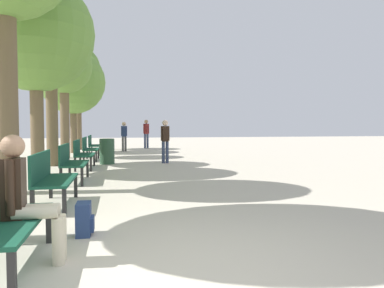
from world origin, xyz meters
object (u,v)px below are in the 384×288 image
(tree_row_5, at_px, (73,82))
(backpack, at_px, (84,219))
(person_seated, at_px, (27,195))
(pedestrian_near, at_px, (146,132))
(trash_bin, at_px, (107,151))
(bench_row_3, at_px, (82,152))
(bench_row_1, at_px, (50,175))
(tree_row_4, at_px, (64,68))
(tree_row_2, at_px, (35,34))
(pedestrian_mid, at_px, (124,134))
(pedestrian_far, at_px, (165,138))
(bench_row_4, at_px, (89,147))
(bench_row_2, at_px, (71,160))
(tree_row_6, at_px, (78,69))
(bench_row_5, at_px, (93,144))
(tree_row_3, at_px, (51,47))

(tree_row_5, bearing_deg, backpack, -83.23)
(person_seated, bearing_deg, backpack, 63.20)
(pedestrian_near, bearing_deg, trash_bin, -102.89)
(bench_row_3, xyz_separation_m, trash_bin, (0.75, 1.36, -0.08))
(bench_row_1, xyz_separation_m, pedestrian_near, (2.82, 16.11, 0.46))
(bench_row_3, relative_size, tree_row_4, 0.33)
(bench_row_3, xyz_separation_m, tree_row_2, (-1.05, -1.34, 3.34))
(person_seated, bearing_deg, pedestrian_mid, 85.76)
(bench_row_3, distance_m, trash_bin, 1.55)
(bench_row_3, bearing_deg, bench_row_1, -90.00)
(tree_row_2, distance_m, pedestrian_near, 12.71)
(tree_row_5, distance_m, pedestrian_mid, 3.69)
(tree_row_2, distance_m, pedestrian_far, 5.54)
(bench_row_4, relative_size, pedestrian_mid, 1.04)
(bench_row_2, xyz_separation_m, pedestrian_far, (2.83, 4.11, 0.37))
(tree_row_6, bearing_deg, bench_row_3, -83.95)
(trash_bin, bearing_deg, pedestrian_far, -2.45)
(tree_row_6, bearing_deg, tree_row_5, -90.00)
(bench_row_5, bearing_deg, trash_bin, -80.20)
(tree_row_3, distance_m, pedestrian_near, 10.56)
(tree_row_2, xyz_separation_m, tree_row_4, (0.00, 5.52, -0.07))
(tree_row_2, bearing_deg, backpack, -74.09)
(person_seated, height_order, backpack, person_seated)
(tree_row_4, bearing_deg, person_seated, -84.12)
(tree_row_3, height_order, tree_row_6, tree_row_6)
(bench_row_1, bearing_deg, tree_row_6, 93.85)
(bench_row_2, height_order, tree_row_5, tree_row_5)
(tree_row_4, xyz_separation_m, tree_row_5, (0.00, 3.11, -0.26))
(pedestrian_far, bearing_deg, bench_row_4, 150.88)
(bench_row_4, distance_m, pedestrian_mid, 5.30)
(bench_row_2, distance_m, pedestrian_mid, 10.87)
(bench_row_4, bearing_deg, tree_row_5, 103.28)
(tree_row_4, bearing_deg, pedestrian_mid, 56.11)
(tree_row_3, bearing_deg, tree_row_4, 90.00)
(person_seated, bearing_deg, bench_row_5, 91.01)
(tree_row_2, relative_size, pedestrian_mid, 3.48)
(tree_row_6, xyz_separation_m, pedestrian_mid, (2.51, -1.99, -3.68))
(bench_row_3, bearing_deg, tree_row_6, 96.05)
(bench_row_3, xyz_separation_m, pedestrian_far, (2.83, 1.27, 0.37))
(bench_row_1, bearing_deg, pedestrian_far, 67.86)
(bench_row_5, distance_m, tree_row_6, 5.95)
(tree_row_5, bearing_deg, tree_row_6, 90.00)
(bench_row_1, bearing_deg, tree_row_2, 103.59)
(tree_row_4, bearing_deg, bench_row_1, -83.92)
(tree_row_3, relative_size, pedestrian_mid, 3.42)
(bench_row_2, bearing_deg, pedestrian_far, 55.46)
(tree_row_3, relative_size, tree_row_6, 0.91)
(tree_row_2, bearing_deg, pedestrian_far, 33.94)
(bench_row_4, distance_m, backpack, 10.39)
(bench_row_5, xyz_separation_m, tree_row_4, (-1.05, -1.51, 3.27))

